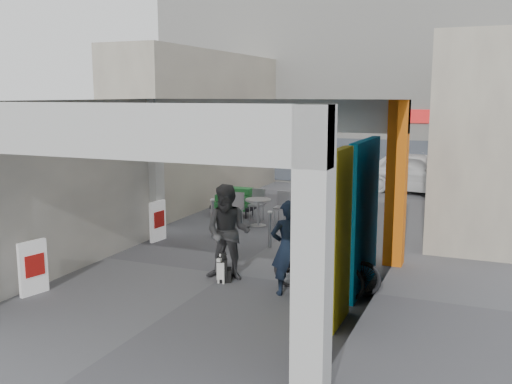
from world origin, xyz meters
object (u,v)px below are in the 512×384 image
at_px(man_back_turned, 228,232).
at_px(man_crates, 329,183).
at_px(man_with_dog, 288,248).
at_px(produce_stand, 233,205).
at_px(man_elderly, 322,233).
at_px(bicycle_front, 318,267).
at_px(bicycle_rear, 335,266).
at_px(border_collie, 224,269).
at_px(white_van, 420,172).
at_px(cafe_set, 258,212).

distance_m(man_back_turned, man_crates, 7.61).
bearing_deg(man_with_dog, produce_stand, -93.54).
bearing_deg(man_elderly, man_back_turned, -156.53).
height_order(man_elderly, bicycle_front, man_elderly).
distance_m(man_elderly, bicycle_rear, 1.13).
bearing_deg(produce_stand, bicycle_front, -70.77).
bearing_deg(bicycle_rear, man_crates, 17.28).
height_order(border_collie, man_back_turned, man_back_turned).
height_order(produce_stand, man_back_turned, man_back_turned).
bearing_deg(bicycle_front, white_van, 10.47).
height_order(border_collie, man_with_dog, man_with_dog).
height_order(man_with_dog, bicycle_front, man_with_dog).
bearing_deg(man_crates, produce_stand, 44.47).
relative_size(man_with_dog, man_elderly, 1.02).
height_order(produce_stand, border_collie, produce_stand).
distance_m(man_with_dog, man_crates, 8.11).
distance_m(man_back_turned, bicycle_rear, 2.19).
xyz_separation_m(man_back_turned, man_crates, (-0.06, 7.60, -0.12)).
relative_size(border_collie, bicycle_rear, 0.37).
xyz_separation_m(border_collie, bicycle_front, (1.87, 0.08, 0.24)).
xyz_separation_m(man_crates, bicycle_rear, (2.21, -7.57, -0.31)).
bearing_deg(bicycle_rear, man_back_turned, 91.85).
bearing_deg(border_collie, produce_stand, 90.22).
height_order(border_collie, white_van, white_van).
bearing_deg(white_van, border_collie, -177.48).
height_order(man_elderly, bicycle_rear, man_elderly).
height_order(cafe_set, man_back_turned, man_back_turned).
bearing_deg(man_back_turned, bicycle_front, -13.21).
xyz_separation_m(man_with_dog, bicycle_front, (0.49, 0.26, -0.38)).
height_order(man_back_turned, white_van, man_back_turned).
xyz_separation_m(produce_stand, man_elderly, (4.04, -4.48, 0.53)).
xyz_separation_m(man_elderly, bicycle_rear, (0.53, -0.94, -0.34)).
bearing_deg(cafe_set, bicycle_rear, -53.66).
distance_m(man_elderly, bicycle_front, 1.18).
bearing_deg(man_elderly, produce_stand, 124.68).
bearing_deg(man_elderly, border_collie, -151.47).
bearing_deg(man_with_dog, white_van, -130.70).
bearing_deg(border_collie, bicycle_rear, -16.49).
xyz_separation_m(cafe_set, produce_stand, (-1.09, 0.68, 0.01)).
bearing_deg(border_collie, white_van, 56.41).
bearing_deg(bicycle_rear, bicycle_front, 119.77).
relative_size(produce_stand, man_elderly, 0.74).
height_order(man_with_dog, man_crates, man_with_dog).
bearing_deg(bicycle_front, produce_stand, 49.86).
bearing_deg(border_collie, man_with_dog, -30.06).
distance_m(produce_stand, man_elderly, 6.06).
distance_m(produce_stand, man_back_turned, 5.99).
bearing_deg(produce_stand, bicycle_rear, -68.15).
bearing_deg(bicycle_rear, man_with_dog, 119.02).
bearing_deg(man_back_turned, man_crates, 81.10).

